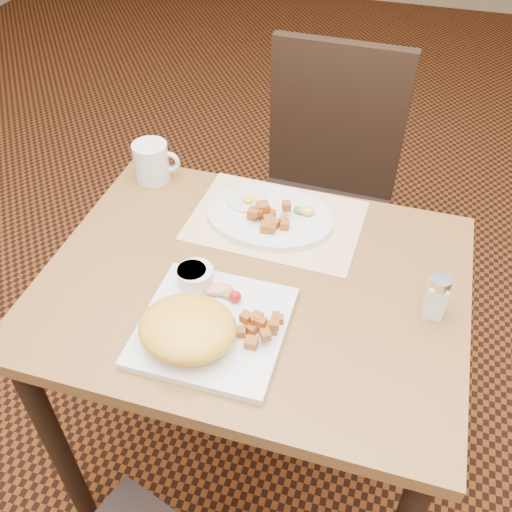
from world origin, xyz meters
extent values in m
plane|color=black|center=(0.00, 0.00, 0.00)|extent=(8.00, 8.00, 0.00)
cube|color=brown|center=(0.00, 0.00, 0.73)|extent=(0.90, 0.70, 0.03)
cylinder|color=black|center=(-0.40, -0.30, 0.36)|extent=(0.05, 0.05, 0.71)
cylinder|color=black|center=(-0.40, 0.30, 0.36)|extent=(0.05, 0.05, 0.71)
cylinder|color=black|center=(0.40, 0.30, 0.36)|extent=(0.05, 0.05, 0.71)
cube|color=black|center=(0.03, 0.56, 0.45)|extent=(0.43, 0.43, 0.05)
cylinder|color=black|center=(0.22, 0.74, 0.21)|extent=(0.04, 0.04, 0.42)
cylinder|color=black|center=(0.21, 0.38, 0.21)|extent=(0.04, 0.04, 0.42)
cylinder|color=black|center=(-0.14, 0.75, 0.21)|extent=(0.04, 0.04, 0.42)
cylinder|color=black|center=(-0.15, 0.39, 0.21)|extent=(0.04, 0.04, 0.42)
cube|color=black|center=(0.04, 0.76, 0.72)|extent=(0.42, 0.05, 0.50)
cube|color=white|center=(0.00, 0.20, 0.75)|extent=(0.41, 0.29, 0.00)
cube|color=silver|center=(-0.04, -0.15, 0.76)|extent=(0.28, 0.28, 0.02)
ellipsoid|color=yellow|center=(-0.07, -0.20, 0.80)|extent=(0.19, 0.17, 0.07)
ellipsoid|color=yellow|center=(-0.04, -0.22, 0.78)|extent=(0.07, 0.07, 0.03)
ellipsoid|color=yellow|center=(-0.13, -0.17, 0.78)|extent=(0.07, 0.07, 0.03)
cylinder|color=silver|center=(-0.11, -0.06, 0.79)|extent=(0.07, 0.07, 0.04)
cylinder|color=beige|center=(-0.11, -0.06, 0.80)|extent=(0.06, 0.06, 0.01)
ellipsoid|color=#387223|center=(-0.03, -0.07, 0.77)|extent=(0.04, 0.03, 0.01)
ellipsoid|color=red|center=(-0.01, -0.08, 0.78)|extent=(0.03, 0.03, 0.03)
ellipsoid|color=#F28C72|center=(-0.05, -0.07, 0.78)|extent=(0.07, 0.05, 0.02)
cylinder|color=white|center=(-0.09, 0.24, 0.77)|extent=(0.10, 0.10, 0.01)
ellipsoid|color=yellow|center=(-0.08, 0.23, 0.78)|extent=(0.03, 0.03, 0.01)
ellipsoid|color=#387223|center=(0.05, 0.23, 0.78)|extent=(0.04, 0.03, 0.01)
ellipsoid|color=yellow|center=(0.06, 0.23, 0.78)|extent=(0.04, 0.03, 0.02)
cube|color=white|center=(0.37, 0.01, 0.79)|extent=(0.04, 0.04, 0.08)
cylinder|color=silver|center=(0.37, 0.01, 0.84)|extent=(0.04, 0.04, 0.02)
cylinder|color=silver|center=(-0.36, 0.28, 0.80)|extent=(0.09, 0.09, 0.10)
torus|color=silver|center=(-0.31, 0.29, 0.80)|extent=(0.06, 0.02, 0.06)
cube|color=#AF5E1C|center=(0.09, -0.11, 0.77)|extent=(0.02, 0.02, 0.02)
cube|color=#AF5E1C|center=(0.04, -0.14, 0.79)|extent=(0.03, 0.03, 0.02)
cube|color=#AF5E1C|center=(0.00, -0.16, 0.77)|extent=(0.02, 0.02, 0.02)
cube|color=#AF5E1C|center=(0.08, -0.17, 0.79)|extent=(0.03, 0.03, 0.02)
cube|color=#AF5E1C|center=(0.03, -0.16, 0.77)|extent=(0.02, 0.02, 0.02)
cube|color=#AF5E1C|center=(0.06, -0.14, 0.79)|extent=(0.02, 0.02, 0.02)
cube|color=#AF5E1C|center=(0.04, -0.14, 0.78)|extent=(0.03, 0.03, 0.02)
cube|color=#AF5E1C|center=(0.05, -0.13, 0.79)|extent=(0.02, 0.02, 0.02)
cube|color=#AF5E1C|center=(0.04, -0.15, 0.77)|extent=(0.03, 0.03, 0.02)
cube|color=#AF5E1C|center=(0.08, -0.10, 0.77)|extent=(0.02, 0.02, 0.01)
cube|color=#AF5E1C|center=(0.05, -0.13, 0.78)|extent=(0.03, 0.03, 0.02)
cube|color=#AF5E1C|center=(0.08, -0.14, 0.79)|extent=(0.02, 0.02, 0.02)
cube|color=#AF5E1C|center=(0.04, -0.15, 0.78)|extent=(0.03, 0.03, 0.02)
cube|color=#AF5E1C|center=(0.05, -0.13, 0.78)|extent=(0.03, 0.03, 0.02)
cube|color=#AF5E1C|center=(0.05, -0.18, 0.78)|extent=(0.02, 0.02, 0.02)
cube|color=#AF5E1C|center=(0.08, -0.14, 0.78)|extent=(0.03, 0.03, 0.02)
cube|color=#AF5E1C|center=(0.03, -0.14, 0.79)|extent=(0.03, 0.03, 0.02)
cube|color=#AF5E1C|center=(-0.02, 0.19, 0.78)|extent=(0.02, 0.02, 0.02)
cube|color=#AF5E1C|center=(0.02, 0.18, 0.78)|extent=(0.02, 0.02, 0.02)
cube|color=#AF5E1C|center=(0.02, 0.21, 0.80)|extent=(0.03, 0.03, 0.02)
cube|color=#AF5E1C|center=(-0.01, 0.14, 0.78)|extent=(0.03, 0.03, 0.02)
cube|color=#AF5E1C|center=(-0.04, 0.19, 0.80)|extent=(0.03, 0.03, 0.02)
cube|color=#AF5E1C|center=(-0.04, 0.17, 0.79)|extent=(0.02, 0.02, 0.02)
cube|color=#AF5E1C|center=(-0.03, 0.19, 0.80)|extent=(0.03, 0.03, 0.02)
cube|color=#AF5E1C|center=(-0.03, 0.19, 0.80)|extent=(0.03, 0.03, 0.02)
cube|color=#AF5E1C|center=(-0.01, 0.17, 0.78)|extent=(0.03, 0.03, 0.02)
cube|color=#AF5E1C|center=(0.03, 0.16, 0.78)|extent=(0.02, 0.02, 0.02)
cube|color=#AF5E1C|center=(0.00, 0.16, 0.78)|extent=(0.02, 0.03, 0.02)
cube|color=#AF5E1C|center=(-0.05, 0.17, 0.79)|extent=(0.02, 0.02, 0.02)
cube|color=#AF5E1C|center=(-0.02, 0.19, 0.78)|extent=(0.03, 0.03, 0.02)
cube|color=#AF5E1C|center=(-0.05, 0.18, 0.78)|extent=(0.02, 0.03, 0.02)
cube|color=#AF5E1C|center=(-0.02, 0.19, 0.78)|extent=(0.02, 0.02, 0.02)
cube|color=#AF5E1C|center=(0.00, 0.14, 0.78)|extent=(0.03, 0.03, 0.02)
camera|label=1|loc=(0.25, -0.82, 1.62)|focal=40.00mm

